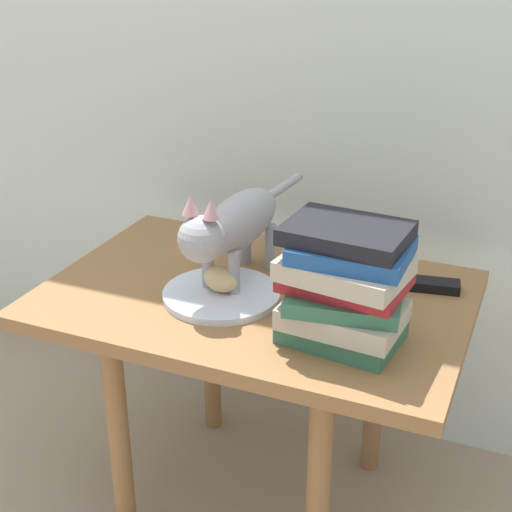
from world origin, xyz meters
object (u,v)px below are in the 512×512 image
at_px(plate, 221,294).
at_px(candle_jar, 348,261).
at_px(side_table, 256,323).
at_px(tv_remote, 422,284).
at_px(bread_roll, 221,279).
at_px(book_stack, 345,285).
at_px(cat, 234,225).

xyz_separation_m(plate, candle_jar, (0.21, 0.19, 0.03)).
distance_m(side_table, tv_remote, 0.35).
bearing_deg(candle_jar, bread_roll, -139.34).
bearing_deg(side_table, book_stack, -27.78).
relative_size(side_table, candle_jar, 9.98).
bearing_deg(side_table, bread_roll, -142.54).
bearing_deg(bread_roll, candle_jar, 40.66).
xyz_separation_m(book_stack, tv_remote, (0.09, 0.26, -0.10)).
relative_size(book_stack, tv_remote, 1.49).
relative_size(side_table, book_stack, 3.79).
bearing_deg(plate, book_stack, -13.44).
xyz_separation_m(side_table, candle_jar, (0.15, 0.14, 0.11)).
relative_size(plate, cat, 0.49).
xyz_separation_m(cat, book_stack, (0.27, -0.13, -0.02)).
relative_size(plate, tv_remote, 1.57).
bearing_deg(book_stack, side_table, 152.22).
bearing_deg(candle_jar, plate, -138.06).
distance_m(plate, tv_remote, 0.41).
relative_size(cat, candle_jar, 5.63).
bearing_deg(plate, candle_jar, 41.94).
bearing_deg(side_table, candle_jar, 41.79).
bearing_deg(tv_remote, book_stack, -118.89).
bearing_deg(side_table, tv_remote, 25.54).
height_order(candle_jar, tv_remote, candle_jar).
distance_m(book_stack, candle_jar, 0.27).
xyz_separation_m(side_table, plate, (-0.05, -0.05, 0.08)).
height_order(cat, book_stack, cat).
distance_m(candle_jar, tv_remote, 0.16).
xyz_separation_m(plate, cat, (-0.00, 0.06, 0.13)).
relative_size(side_table, tv_remote, 5.66).
height_order(cat, candle_jar, cat).
bearing_deg(side_table, plate, -137.66).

